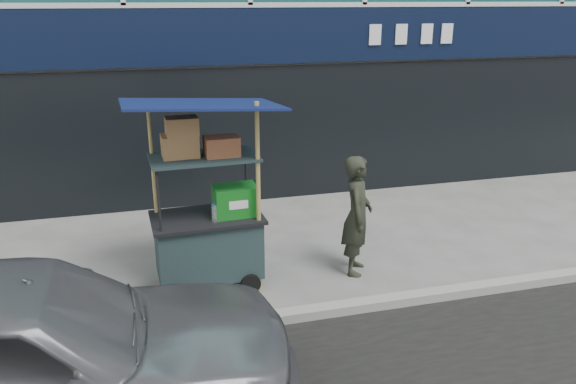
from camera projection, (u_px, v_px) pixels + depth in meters
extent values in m
plane|color=#605F5B|center=(320.00, 307.00, 6.74)|extent=(80.00, 80.00, 0.00)
cube|color=gray|center=(325.00, 311.00, 6.54)|extent=(80.00, 0.18, 0.12)
cube|color=black|center=(251.00, 37.00, 9.31)|extent=(15.68, 0.06, 0.90)
cube|color=black|center=(253.00, 136.00, 9.91)|extent=(15.68, 0.04, 2.40)
cube|color=#192A2A|center=(208.00, 246.00, 7.10)|extent=(1.31, 0.80, 0.75)
cylinder|color=black|center=(179.00, 295.00, 6.75)|extent=(0.26, 0.06, 0.26)
cylinder|color=black|center=(251.00, 284.00, 7.01)|extent=(0.26, 0.06, 0.26)
cube|color=black|center=(207.00, 218.00, 6.97)|extent=(1.40, 0.89, 0.04)
cylinder|color=black|center=(159.00, 202.00, 6.39)|extent=(0.03, 0.03, 0.80)
cylinder|color=black|center=(258.00, 192.00, 6.73)|extent=(0.03, 0.03, 0.80)
cylinder|color=black|center=(154.00, 185.00, 6.97)|extent=(0.03, 0.03, 0.80)
cylinder|color=black|center=(246.00, 177.00, 7.30)|extent=(0.03, 0.03, 0.80)
cube|color=#192A2A|center=(204.00, 157.00, 6.72)|extent=(1.31, 0.80, 0.03)
cylinder|color=olive|center=(258.00, 201.00, 6.76)|extent=(0.06, 0.06, 2.40)
cylinder|color=olive|center=(155.00, 197.00, 7.02)|extent=(0.04, 0.04, 2.29)
cube|color=#0C0E43|center=(201.00, 104.00, 6.51)|extent=(1.87, 1.35, 0.21)
cube|color=#0E5E17|center=(235.00, 200.00, 6.96)|extent=(0.55, 0.40, 0.37)
cylinder|color=silver|center=(215.00, 213.00, 6.76)|extent=(0.07, 0.07, 0.21)
cylinder|color=#1830BA|center=(214.00, 204.00, 6.72)|extent=(0.04, 0.04, 0.02)
cube|color=olive|center=(180.00, 146.00, 6.64)|extent=(0.44, 0.34, 0.27)
cube|color=olive|center=(222.00, 146.00, 6.69)|extent=(0.42, 0.32, 0.23)
cube|color=olive|center=(182.00, 126.00, 6.55)|extent=(0.38, 0.29, 0.21)
imported|color=#25291E|center=(357.00, 215.00, 7.36)|extent=(0.60, 0.70, 1.62)
imported|color=#55575C|center=(9.00, 359.00, 4.46)|extent=(4.69, 1.95, 1.59)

